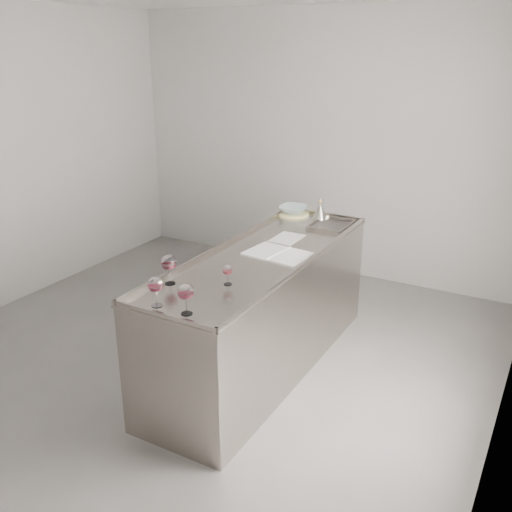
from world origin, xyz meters
The scene contains 11 objects.
room_shell centered at (0.00, 0.00, 1.40)m, with size 4.54×5.04×2.84m.
counter centered at (0.50, 0.30, 0.47)m, with size 0.77×2.42×0.97m.
wine_glass_left centered at (0.22, -0.47, 1.08)m, with size 0.10×0.10×0.20m.
wine_glass_middle centered at (0.37, -0.78, 1.08)m, with size 0.10×0.10×0.19m.
wine_glass_right centered at (0.59, -0.78, 1.08)m, with size 0.10×0.10×0.19m.
wine_glass_small centered at (0.57, -0.29, 1.04)m, with size 0.07×0.07×0.14m.
notebook centered at (0.60, 0.37, 0.95)m, with size 0.50×0.38×0.02m.
loose_paper_top centered at (0.49, 0.74, 0.94)m, with size 0.21×0.30×0.00m, color silver.
trivet centered at (0.23, 1.38, 0.95)m, with size 0.29×0.29×0.02m, color beige.
ceramic_bowl centered at (0.23, 1.38, 0.99)m, with size 0.25×0.25×0.06m, color #92A5AA.
wine_funnel centered at (0.50, 1.38, 1.00)m, with size 0.14×0.14×0.20m.
Camera 1 is at (2.41, -3.20, 2.43)m, focal length 40.00 mm.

